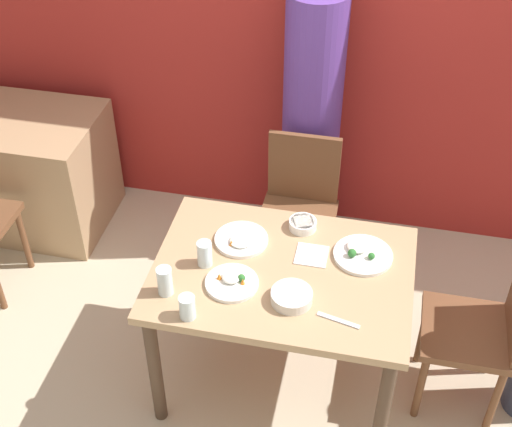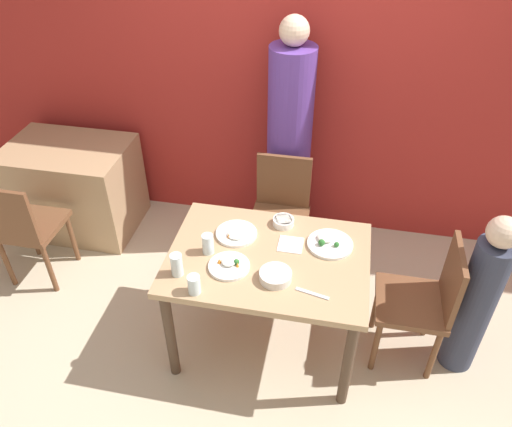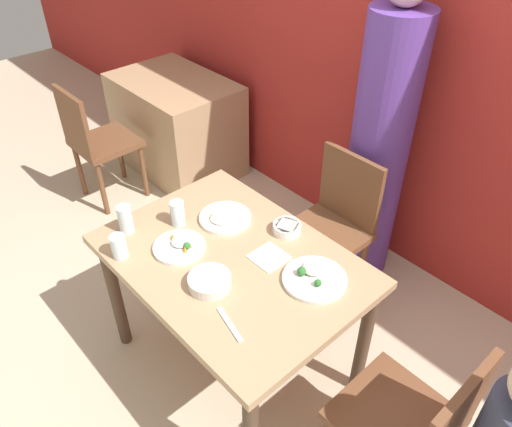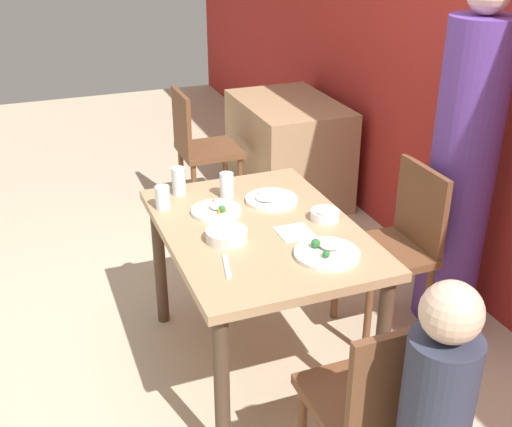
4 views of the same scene
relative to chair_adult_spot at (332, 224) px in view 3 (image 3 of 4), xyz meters
name	(u,v)px [view 3 (image 3 of 4)]	position (x,y,z in m)	size (l,w,h in m)	color
ground_plane	(236,361)	(0.04, -0.74, -0.48)	(10.00, 10.00, 0.00)	beige
wall_back	(435,39)	(0.04, 0.59, 0.87)	(10.00, 0.06, 2.70)	#A82823
dining_table	(232,274)	(0.04, -0.74, 0.15)	(1.12, 0.80, 0.73)	tan
chair_adult_spot	(332,224)	(0.00, 0.00, 0.00)	(0.40, 0.40, 0.86)	brown
chair_child_spot	(411,424)	(0.94, -0.66, 0.00)	(0.40, 0.40, 0.86)	brown
person_adult	(379,150)	(0.00, 0.33, 0.33)	(0.31, 0.31, 1.73)	#5B3893
bowl_curry	(210,281)	(0.11, -0.91, 0.28)	(0.17, 0.17, 0.05)	silver
plate_rice_adult	(225,218)	(-0.17, -0.60, 0.26)	(0.24, 0.24, 0.05)	white
plate_rice_child	(314,277)	(0.37, -0.58, 0.26)	(0.26, 0.26, 0.06)	white
plate_noodles	(180,246)	(-0.15, -0.86, 0.26)	(0.23, 0.23, 0.05)	white
bowl_rice_small	(287,228)	(0.08, -0.44, 0.27)	(0.13, 0.13, 0.04)	white
glass_water_tall	(125,219)	(-0.41, -0.97, 0.32)	(0.06, 0.06, 0.13)	silver
glass_water_short	(178,213)	(-0.30, -0.77, 0.31)	(0.07, 0.07, 0.12)	silver
glass_water_center	(119,246)	(-0.28, -1.08, 0.30)	(0.07, 0.07, 0.11)	silver
napkin_folded	(269,257)	(0.15, -0.62, 0.25)	(0.14, 0.14, 0.01)	white
fork_steel	(230,324)	(0.31, -0.97, 0.25)	(0.18, 0.06, 0.01)	silver
background_table	(177,125)	(-1.68, 0.16, -0.12)	(0.93, 0.64, 0.72)	tan
chair_background	(96,141)	(-1.68, -0.50, 0.00)	(0.40, 0.40, 0.86)	brown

